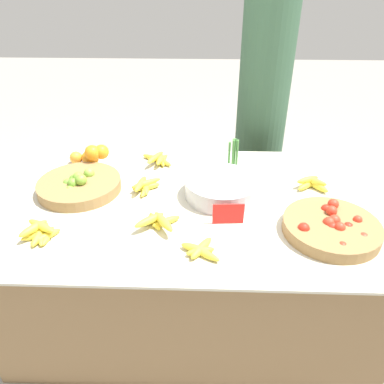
# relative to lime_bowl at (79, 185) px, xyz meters

# --- Properties ---
(ground_plane) EXTENTS (12.00, 12.00, 0.00)m
(ground_plane) POSITION_rel_lime_bowl_xyz_m (0.55, -0.08, -0.67)
(ground_plane) COLOR gray
(market_table) EXTENTS (1.72, 1.10, 0.64)m
(market_table) POSITION_rel_lime_bowl_xyz_m (0.55, -0.08, -0.35)
(market_table) COLOR olive
(market_table) RESTS_ON ground_plane
(lime_bowl) EXTENTS (0.40, 0.40, 0.10)m
(lime_bowl) POSITION_rel_lime_bowl_xyz_m (0.00, 0.00, 0.00)
(lime_bowl) COLOR olive
(lime_bowl) RESTS_ON market_table
(tomato_basket) EXTENTS (0.39, 0.39, 0.09)m
(tomato_basket) POSITION_rel_lime_bowl_xyz_m (1.13, -0.30, -0.00)
(tomato_basket) COLOR olive
(tomato_basket) RESTS_ON market_table
(orange_pile) EXTENTS (0.24, 0.15, 0.14)m
(orange_pile) POSITION_rel_lime_bowl_xyz_m (-0.01, 0.26, 0.03)
(orange_pile) COLOR orange
(orange_pile) RESTS_ON market_table
(metal_bowl) EXTENTS (0.35, 0.35, 0.09)m
(metal_bowl) POSITION_rel_lime_bowl_xyz_m (0.69, -0.03, 0.01)
(metal_bowl) COLOR #B7B7BF
(metal_bowl) RESTS_ON market_table
(price_sign) EXTENTS (0.13, 0.02, 0.10)m
(price_sign) POSITION_rel_lime_bowl_xyz_m (0.71, -0.25, 0.02)
(price_sign) COLOR red
(price_sign) RESTS_ON market_table
(veg_bundle) EXTENTS (0.06, 0.06, 0.16)m
(veg_bundle) POSITION_rel_lime_bowl_xyz_m (0.76, 0.27, 0.05)
(veg_bundle) COLOR #4C8E42
(veg_bundle) RESTS_ON market_table
(banana_bunch_middle_right) EXTENTS (0.16, 0.16, 0.06)m
(banana_bunch_middle_right) POSITION_rel_lime_bowl_xyz_m (1.14, 0.07, -0.01)
(banana_bunch_middle_right) COLOR yellow
(banana_bunch_middle_right) RESTS_ON market_table
(banana_bunch_middle_left) EXTENTS (0.15, 0.15, 0.06)m
(banana_bunch_middle_left) POSITION_rel_lime_bowl_xyz_m (-0.05, -0.37, -0.01)
(banana_bunch_middle_left) COLOR yellow
(banana_bunch_middle_left) RESTS_ON market_table
(banana_bunch_front_center) EXTENTS (0.19, 0.18, 0.06)m
(banana_bunch_front_center) POSITION_rel_lime_bowl_xyz_m (0.35, 0.31, -0.01)
(banana_bunch_front_center) COLOR yellow
(banana_bunch_front_center) RESTS_ON market_table
(banana_bunch_back_center) EXTENTS (0.20, 0.19, 0.06)m
(banana_bunch_back_center) POSITION_rel_lime_bowl_xyz_m (0.41, -0.28, -0.00)
(banana_bunch_back_center) COLOR yellow
(banana_bunch_back_center) RESTS_ON market_table
(banana_bunch_front_right) EXTENTS (0.15, 0.17, 0.06)m
(banana_bunch_front_right) POSITION_rel_lime_bowl_xyz_m (0.32, 0.01, -0.01)
(banana_bunch_front_right) COLOR yellow
(banana_bunch_front_right) RESTS_ON market_table
(banana_bunch_front_left) EXTENTS (0.16, 0.15, 0.03)m
(banana_bunch_front_left) POSITION_rel_lime_bowl_xyz_m (0.60, -0.45, -0.01)
(banana_bunch_front_left) COLOR yellow
(banana_bunch_front_left) RESTS_ON market_table
(vendor_person) EXTENTS (0.33, 0.33, 1.63)m
(vendor_person) POSITION_rel_lime_bowl_xyz_m (0.98, 0.83, 0.08)
(vendor_person) COLOR #385B42
(vendor_person) RESTS_ON ground_plane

